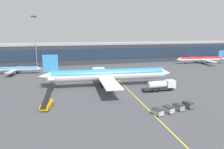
% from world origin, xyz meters
% --- Properties ---
extents(ground_plane, '(700.00, 700.00, 0.00)m').
position_xyz_m(ground_plane, '(0.00, 0.00, 0.00)').
color(ground_plane, '#47494F').
extents(apron_lead_in_line, '(6.39, 79.79, 0.01)m').
position_xyz_m(apron_lead_in_line, '(3.46, 2.00, 0.00)').
color(apron_lead_in_line, yellow).
rests_on(apron_lead_in_line, ground_plane).
extents(terminal_building, '(188.90, 20.26, 12.03)m').
position_xyz_m(terminal_building, '(11.89, 72.74, 6.04)').
color(terminal_building, '#2D333D').
rests_on(terminal_building, ground_plane).
extents(main_airliner, '(45.88, 36.67, 11.26)m').
position_xyz_m(main_airliner, '(-1.52, 11.83, 4.06)').
color(main_airliner, white).
rests_on(main_airliner, ground_plane).
extents(fuel_tanker, '(10.83, 2.82, 3.25)m').
position_xyz_m(fuel_tanker, '(13.37, 1.95, 1.75)').
color(fuel_tanker, '#232326').
rests_on(fuel_tanker, ground_plane).
extents(belt_loader, '(3.17, 7.02, 3.49)m').
position_xyz_m(belt_loader, '(-21.25, -4.93, 0.99)').
color(belt_loader, yellow).
rests_on(belt_loader, ground_plane).
extents(baggage_cart_0, '(2.14, 2.93, 1.48)m').
position_xyz_m(baggage_cart_0, '(2.85, -16.25, 0.78)').
color(baggage_cart_0, '#B2B7BC').
rests_on(baggage_cart_0, ground_plane).
extents(baggage_cart_1, '(2.14, 2.93, 1.48)m').
position_xyz_m(baggage_cart_1, '(5.96, -15.51, 0.78)').
color(baggage_cart_1, '#B2B7BC').
rests_on(baggage_cart_1, ground_plane).
extents(baggage_cart_2, '(2.14, 2.93, 1.48)m').
position_xyz_m(baggage_cart_2, '(9.08, -14.77, 0.78)').
color(baggage_cart_2, gray).
rests_on(baggage_cart_2, ground_plane).
extents(baggage_cart_3, '(2.14, 2.93, 1.48)m').
position_xyz_m(baggage_cart_3, '(12.19, -14.03, 0.78)').
color(baggage_cart_3, '#595B60').
rests_on(baggage_cart_3, ground_plane).
extents(commuter_jet_far, '(22.94, 18.27, 6.24)m').
position_xyz_m(commuter_jet_far, '(-35.62, 44.54, 2.14)').
color(commuter_jet_far, '#B2B7BC').
rests_on(commuter_jet_far, ground_plane).
extents(commuter_jet_near, '(31.64, 25.34, 7.62)m').
position_xyz_m(commuter_jet_near, '(66.02, 50.55, 2.65)').
color(commuter_jet_near, white).
rests_on(commuter_jet_near, ground_plane).
extents(apron_light_mast_0, '(2.80, 0.50, 26.58)m').
position_xyz_m(apron_light_mast_0, '(-27.78, 60.78, 15.33)').
color(apron_light_mast_0, gray).
rests_on(apron_light_mast_0, ground_plane).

